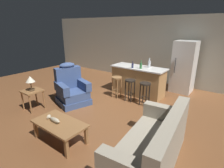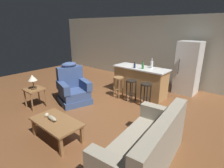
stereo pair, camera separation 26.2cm
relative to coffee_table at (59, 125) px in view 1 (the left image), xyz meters
name	(u,v)px [view 1 (the left image)]	position (x,y,z in m)	size (l,w,h in m)	color
ground_plane	(114,108)	(-0.02, 1.85, -0.36)	(12.00, 12.00, 0.00)	brown
back_wall	(161,50)	(-0.02, 4.97, 0.94)	(12.00, 0.05, 2.60)	#B2B2A3
coffee_table	(59,125)	(0.00, 0.00, 0.00)	(1.10, 0.60, 0.42)	olive
fish_figurine	(54,120)	(-0.11, -0.04, 0.10)	(0.34, 0.10, 0.10)	#4C3823
couch	(153,146)	(1.74, 0.54, -0.02)	(1.03, 1.98, 0.94)	#9E937F
recliner_near_lamp	(72,89)	(-1.26, 1.39, 0.06)	(1.06, 1.06, 1.20)	#384C7A
end_table	(32,94)	(-1.78, 0.46, 0.10)	(0.48, 0.48, 0.56)	olive
table_lamp	(30,80)	(-1.74, 0.44, 0.50)	(0.24, 0.24, 0.41)	#4C3823
kitchen_island	(138,81)	(-0.02, 3.20, 0.11)	(1.80, 0.70, 0.95)	#AD7F4C
bar_stool_left	(117,83)	(-0.44, 2.57, 0.11)	(0.32, 0.32, 0.68)	olive
bar_stool_middle	(130,86)	(0.06, 2.57, 0.11)	(0.32, 0.32, 0.68)	black
bar_stool_right	(145,90)	(0.56, 2.57, 0.11)	(0.32, 0.32, 0.68)	black
refrigerator	(184,67)	(1.08, 4.40, 0.52)	(0.70, 0.69, 1.76)	white
bottle_tall_green	(141,65)	(0.14, 3.03, 0.69)	(0.07, 0.07, 0.26)	#2D6B38
bottle_short_amber	(149,64)	(0.29, 3.33, 0.70)	(0.09, 0.09, 0.31)	silver
bottle_wine_dark	(133,65)	(-0.12, 2.97, 0.66)	(0.07, 0.07, 0.20)	#23284C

